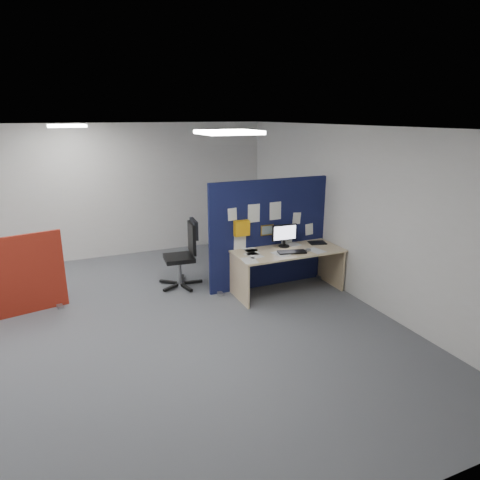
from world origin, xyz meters
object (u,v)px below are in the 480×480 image
object	(u,v)px
monitor_main	(284,234)
main_desk	(286,259)
office_chair	(186,250)
navy_divider	(271,234)
red_divider	(6,279)

from	to	relation	value
monitor_main	main_desk	bearing A→B (deg)	-98.32
monitor_main	office_chair	size ratio (longest dim) A/B	0.38
main_desk	monitor_main	xyz separation A→B (m)	(0.03, 0.15, 0.38)
navy_divider	office_chair	bearing A→B (deg)	157.86
navy_divider	office_chair	world-z (taller)	navy_divider
red_divider	monitor_main	bearing A→B (deg)	-20.35
office_chair	red_divider	bearing A→B (deg)	-171.34
navy_divider	main_desk	bearing A→B (deg)	-72.06
red_divider	office_chair	world-z (taller)	red_divider
main_desk	red_divider	bearing A→B (deg)	169.92
main_desk	monitor_main	distance (m)	0.41
monitor_main	office_chair	world-z (taller)	office_chair
navy_divider	monitor_main	xyz separation A→B (m)	(0.14, -0.21, 0.02)
main_desk	office_chair	distance (m)	1.71
navy_divider	red_divider	distance (m)	4.08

